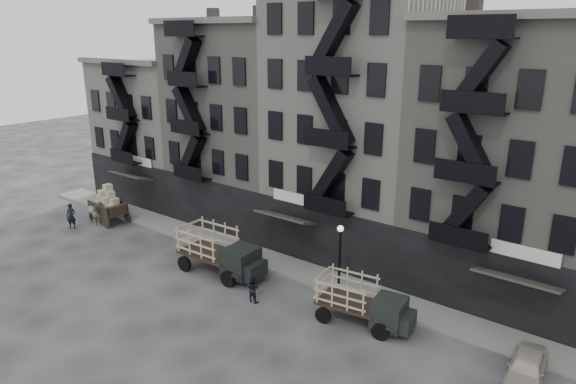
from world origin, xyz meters
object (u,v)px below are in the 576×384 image
Objects in this scene: stake_truck_east at (362,299)px; pedestrian_mid at (253,289)px; stake_truck_west at (219,248)px; car_east at (527,368)px; pedestrian_west at (71,216)px; wagon at (106,201)px; horse at (91,213)px.

stake_truck_east is 6.21m from pedestrian_mid.
pedestrian_mid is at bearing -22.25° from stake_truck_west.
pedestrian_west reaches higher than car_east.
wagon reaches higher than stake_truck_east.
car_east is (7.94, 0.37, -0.80)m from stake_truck_east.
stake_truck_west is at bearing -30.00° from pedestrian_west.
wagon is 17.91m from pedestrian_mid.
pedestrian_west is 18.45m from pedestrian_mid.
wagon is 31.60m from car_east.
wagon is at bearing 170.28° from stake_truck_east.
wagon is 2.31× the size of pedestrian_mid.
stake_truck_west reaches higher than pedestrian_mid.
car_east is at bearing 5.64° from wagon.
horse is at bearing -102.21° from wagon.
wagon reaches higher than car_east.
wagon is (0.40, 1.19, 0.82)m from horse.
pedestrian_west is (-0.75, -2.66, -0.70)m from wagon.
stake_truck_west is (13.70, -1.11, -0.03)m from wagon.
stake_truck_east is at bearing -167.90° from pedestrian_mid.
car_east is 2.30× the size of pedestrian_mid.
car_east is 1.85× the size of pedestrian_west.
wagon reaches higher than pedestrian_mid.
horse is 31.99m from car_east.
pedestrian_mid is (-5.93, -1.75, -0.62)m from stake_truck_east.
horse is 1.30× the size of pedestrian_mid.
wagon is at bearing 172.71° from stake_truck_west.
wagon reaches higher than stake_truck_west.
stake_truck_east reaches higher than pedestrian_mid.
stake_truck_west is at bearing -23.95° from pedestrian_mid.
stake_truck_west reaches higher than horse.
car_east is at bearing -175.64° from pedestrian_mid.
stake_truck_east reaches higher than horse.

